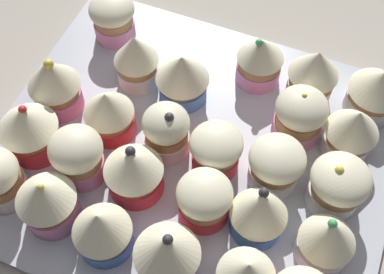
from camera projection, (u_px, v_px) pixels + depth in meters
The scene contains 25 objects.
ground_plane at pixel (192, 162), 61.77cm from camera, with size 180.00×180.00×3.00cm, color #B2A899.
baking_tray at pixel (192, 153), 59.99cm from camera, with size 45.81×39.08×1.20cm.
cupcake_1 at pixel (47, 201), 51.96cm from camera, with size 6.24×6.24×7.59cm.
cupcake_2 at pixel (102, 230), 50.44cm from camera, with size 6.04×6.04×7.16cm.
cupcake_3 at pixel (167, 253), 49.15cm from camera, with size 6.65×6.65×7.43cm.
cupcake_6 at pixel (29, 129), 56.37cm from camera, with size 6.64×6.64×7.75cm.
cupcake_7 at pixel (78, 155), 54.85cm from camera, with size 5.84×5.84×7.15cm.
cupcake_8 at pixel (134, 171), 54.09cm from camera, with size 6.41×6.41×7.20cm.
cupcake_9 at pixel (204, 199), 52.66cm from camera, with size 5.85×5.85×6.25cm.
cupcake_10 at pixel (259, 212), 51.22cm from camera, with size 5.92×5.92×7.75cm.
cupcake_11 at pixel (327, 239), 49.90cm from camera, with size 5.72×5.72×7.52cm.
cupcake_12 at pixel (54, 84), 59.33cm from camera, with size 6.17×6.17×8.42cm.
cupcake_13 at pixel (109, 112), 58.10cm from camera, with size 5.84×5.84×6.87cm.
cupcake_14 at pixel (166, 130), 56.87cm from camera, with size 5.30×5.30×7.18cm.
cupcake_15 at pixel (216, 150), 55.73cm from camera, with size 5.86×5.86×6.18cm.
cupcake_16 at pixel (277, 161), 54.97cm from camera, with size 6.11×6.11×6.33cm.
cupcake_17 at pixel (338, 184), 53.35cm from camera, with size 6.32×6.32×6.86cm.
cupcake_18 at pixel (136, 59), 61.63cm from camera, with size 5.47×5.47×7.70cm.
cupcake_19 at pixel (182, 76), 60.45cm from camera, with size 6.46×6.46×7.20cm.
cupcake_20 at pixel (300, 116), 57.71cm from camera, with size 5.95×5.95×7.19cm.
cupcake_21 at pixel (352, 131), 56.22cm from camera, with size 5.97×5.97×7.44cm.
cupcake_22 at pixel (113, 17), 66.17cm from camera, with size 5.88×5.88×6.25cm.
cupcake_23 at pixel (260, 60), 62.20cm from camera, with size 5.71×5.71×7.09cm.
cupcake_24 at pixel (313, 75), 60.07cm from camera, with size 5.94×5.94×8.02cm.
cupcake_25 at pixel (376, 91), 59.51cm from camera, with size 6.71×6.71×7.23cm.
Camera 1 is at (11.31, -27.75, 52.60)cm, focal length 47.96 mm.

